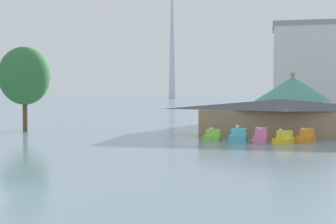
# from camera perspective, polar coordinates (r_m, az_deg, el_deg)

# --- Properties ---
(pedal_boat_lime) EXTENTS (1.70, 2.81, 1.44)m
(pedal_boat_lime) POSITION_cam_1_polar(r_m,az_deg,el_deg) (49.39, 5.49, -2.92)
(pedal_boat_lime) COLOR #8CCC3F
(pedal_boat_lime) RESTS_ON ground
(pedal_boat_cyan) EXTENTS (1.78, 2.99, 1.82)m
(pedal_boat_cyan) POSITION_cam_1_polar(r_m,az_deg,el_deg) (47.76, 8.61, -3.00)
(pedal_boat_cyan) COLOR #4CB7CC
(pedal_boat_cyan) RESTS_ON ground
(pedal_boat_pink) EXTENTS (1.53, 2.76, 1.62)m
(pedal_boat_pink) POSITION_cam_1_polar(r_m,az_deg,el_deg) (47.48, 11.27, -3.00)
(pedal_boat_pink) COLOR pink
(pedal_boat_pink) RESTS_ON ground
(pedal_boat_yellow) EXTENTS (2.29, 2.85, 1.54)m
(pedal_boat_yellow) POSITION_cam_1_polar(r_m,az_deg,el_deg) (47.27, 13.98, -3.16)
(pedal_boat_yellow) COLOR yellow
(pedal_boat_yellow) RESTS_ON ground
(pedal_boat_orange) EXTENTS (2.17, 2.84, 1.54)m
(pedal_boat_orange) POSITION_cam_1_polar(r_m,az_deg,el_deg) (49.16, 16.55, -2.91)
(pedal_boat_orange) COLOR orange
(pedal_boat_orange) RESTS_ON ground
(boathouse) EXTENTS (19.95, 6.62, 4.26)m
(boathouse) POSITION_cam_1_polar(r_m,az_deg,el_deg) (54.47, 13.85, -0.58)
(boathouse) COLOR #9E7F5B
(boathouse) RESTS_ON ground
(green_roof_pavilion) EXTENTS (10.93, 10.93, 7.97)m
(green_roof_pavilion) POSITION_cam_1_polar(r_m,az_deg,el_deg) (69.70, 14.96, 1.64)
(green_roof_pavilion) COLOR brown
(green_roof_pavilion) RESTS_ON ground
(shoreline_tree_tall_left) EXTENTS (6.48, 6.48, 10.81)m
(shoreline_tree_tall_left) POSITION_cam_1_polar(r_m,az_deg,el_deg) (62.39, -17.13, 4.23)
(shoreline_tree_tall_left) COLOR brown
(shoreline_tree_tall_left) RESTS_ON ground
(distant_broadcast_tower) EXTENTS (8.71, 8.71, 145.37)m
(distant_broadcast_tower) POSITION_cam_1_polar(r_m,az_deg,el_deg) (333.75, 0.54, 11.90)
(distant_broadcast_tower) COLOR silver
(distant_broadcast_tower) RESTS_ON ground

